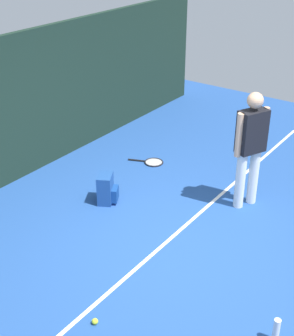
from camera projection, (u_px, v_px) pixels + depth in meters
name	position (u px, v px, depth m)	size (l,w,h in m)	color
ground_plane	(172.00, 246.00, 6.25)	(12.00, 12.00, 0.00)	#234C93
back_fence	(5.00, 113.00, 7.29)	(10.00, 0.10, 2.25)	#192D23
court_line	(166.00, 243.00, 6.31)	(9.00, 0.05, 0.00)	white
tennis_player	(251.00, 144.00, 6.70)	(0.49, 0.37, 1.70)	white
tennis_racket	(152.00, 162.00, 8.31)	(0.42, 0.63, 0.03)	black
backpack	(106.00, 189.00, 7.11)	(0.36, 0.37, 0.44)	#1E478C
tennis_ball_near_player	(95.00, 321.00, 5.06)	(0.07, 0.07, 0.07)	#CCE033
water_bottle	(276.00, 330.00, 4.81)	(0.07, 0.07, 0.28)	white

